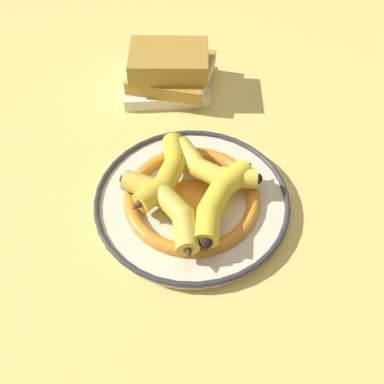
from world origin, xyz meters
name	(u,v)px	position (x,y,z in m)	size (l,w,h in m)	color
ground_plane	(203,190)	(0.00, 0.00, 0.00)	(2.80, 2.80, 0.00)	#E5CC6B
decorative_bowl	(192,200)	(-0.01, -0.04, 0.01)	(0.33, 0.33, 0.03)	beige
banana_a	(210,167)	(0.01, 0.01, 0.05)	(0.17, 0.08, 0.03)	yellow
banana_b	(220,198)	(0.04, -0.05, 0.05)	(0.07, 0.19, 0.04)	yellow
banana_c	(168,207)	(-0.03, -0.09, 0.05)	(0.17, 0.13, 0.04)	gold
banana_d	(166,174)	(-0.06, -0.03, 0.05)	(0.06, 0.18, 0.04)	gold
book_stack	(170,72)	(-0.15, 0.24, 0.04)	(0.22, 0.20, 0.10)	silver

